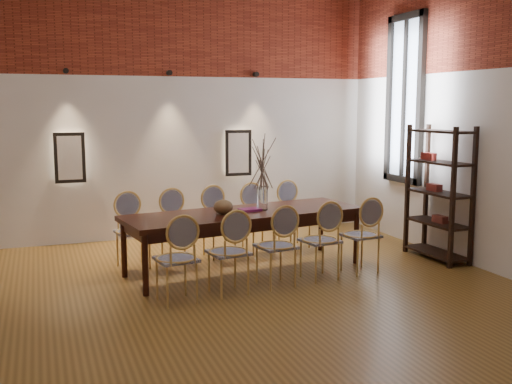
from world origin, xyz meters
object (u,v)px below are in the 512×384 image
object	(u,v)px
chair_near_e	(360,235)
chair_far_b	(178,227)
chair_near_d	(320,240)
bowl	(223,207)
chair_far_c	(219,223)
chair_near_c	(276,246)
vase	(262,198)
chair_near_b	(228,252)
chair_far_a	(133,232)
shelving_rack	(439,193)
chair_far_d	(258,219)
book	(250,210)
chair_far_e	(294,215)
chair_near_a	(176,259)
dining_table	(245,241)

from	to	relation	value
chair_near_e	chair_far_b	bearing A→B (deg)	139.83
chair_near_d	bowl	bearing A→B (deg)	142.34
chair_far_c	chair_near_c	bearing A→B (deg)	90.00
vase	chair_near_b	bearing A→B (deg)	-129.69
chair_far_a	chair_far_c	distance (m)	1.21
vase	shelving_rack	world-z (taller)	shelving_rack
chair_far_a	chair_near_e	bearing A→B (deg)	147.66
chair_near_c	chair_far_d	world-z (taller)	same
chair_far_a	chair_far_c	bearing A→B (deg)	180.00
book	chair_near_e	bearing A→B (deg)	-25.82
chair_near_b	vase	world-z (taller)	vase
chair_far_e	vase	world-z (taller)	vase
chair_far_d	chair_near_a	bearing A→B (deg)	40.17
chair_near_a	chair_near_e	world-z (taller)	same
chair_near_e	chair_far_e	bearing A→B (deg)	90.00
chair_far_b	shelving_rack	bearing A→B (deg)	154.51
chair_far_e	shelving_rack	world-z (taller)	shelving_rack
chair_far_a	chair_far_e	world-z (taller)	same
chair_near_e	book	size ratio (longest dim) A/B	3.62
chair_far_b	chair_far_c	bearing A→B (deg)	180.00
chair_far_b	vase	xyz separation A→B (m)	(0.96, -0.63, 0.43)
chair_near_b	chair_far_c	size ratio (longest dim) A/B	1.00
dining_table	chair_near_d	xyz separation A→B (m)	(0.71, -0.67, 0.09)
chair_near_b	vase	bearing A→B (deg)	41.94
chair_near_d	chair_far_e	bearing A→B (deg)	68.45
dining_table	chair_far_d	distance (m)	0.98
chair_near_a	chair_near_c	size ratio (longest dim) A/B	1.00
chair_near_b	chair_near_e	size ratio (longest dim) A/B	1.00
chair_far_b	chair_far_d	size ratio (longest dim) A/B	1.00
chair_far_a	dining_table	bearing A→B (deg)	147.66
chair_far_b	chair_far_c	xyz separation A→B (m)	(0.60, 0.09, 0.00)
chair_near_b	chair_near_d	size ratio (longest dim) A/B	1.00
dining_table	chair_near_b	xyz separation A→B (m)	(-0.49, -0.85, 0.09)
chair_near_c	chair_far_c	distance (m)	1.53
chair_near_a	book	distance (m)	1.53
shelving_rack	chair_near_c	bearing A→B (deg)	-172.71
dining_table	chair_far_c	bearing A→B (deg)	90.00
chair_near_a	book	size ratio (longest dim) A/B	3.62
bowl	chair_near_c	bearing A→B (deg)	-57.36
chair_near_c	shelving_rack	world-z (taller)	shelving_rack
chair_near_a	chair_far_d	world-z (taller)	same
chair_near_e	shelving_rack	size ratio (longest dim) A/B	0.52
chair_near_d	book	bearing A→B (deg)	124.54
chair_near_a	chair_near_d	world-z (taller)	same
chair_far_e	book	size ratio (longest dim) A/B	3.62
chair_far_a	chair_far_b	xyz separation A→B (m)	(0.60, 0.09, 0.00)
chair_far_b	chair_far_e	distance (m)	1.82
vase	shelving_rack	distance (m)	2.41
chair_near_c	vase	xyz separation A→B (m)	(0.13, 0.79, 0.43)
chair_near_d	book	xyz separation A→B (m)	(-0.64, 0.69, 0.30)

